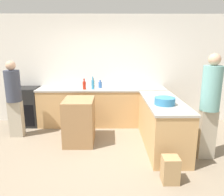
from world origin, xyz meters
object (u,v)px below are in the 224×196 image
object	(u,v)px
island_table	(79,121)
water_bottle_blue	(100,85)
mixing_bowl	(165,101)
dish_soap_bottle	(93,84)
wine_bottle_dark	(93,84)
paper_bag	(170,170)
hot_sauce_bottle	(84,85)
person_by_range	(14,96)
range_oven	(27,106)
person_at_peninsula	(210,103)

from	to	relation	value
island_table	water_bottle_blue	size ratio (longest dim) A/B	4.68
water_bottle_blue	mixing_bowl	bearing A→B (deg)	-52.73
dish_soap_bottle	wine_bottle_dark	xyz separation A→B (m)	(-0.01, 0.28, -0.03)
wine_bottle_dark	paper_bag	xyz separation A→B (m)	(1.30, -2.57, -0.83)
dish_soap_bottle	paper_bag	world-z (taller)	dish_soap_bottle
island_table	mixing_bowl	size ratio (longest dim) A/B	2.50
dish_soap_bottle	hot_sauce_bottle	size ratio (longest dim) A/B	1.18
water_bottle_blue	person_by_range	world-z (taller)	person_by_range
range_oven	wine_bottle_dark	xyz separation A→B (m)	(1.64, 0.13, 0.55)
hot_sauce_bottle	person_at_peninsula	world-z (taller)	person_at_peninsula
range_oven	hot_sauce_bottle	distance (m)	1.57
water_bottle_blue	person_at_peninsula	distance (m)	2.61
hot_sauce_bottle	paper_bag	xyz separation A→B (m)	(1.49, -2.29, -0.84)
dish_soap_bottle	person_at_peninsula	bearing A→B (deg)	-36.59
range_oven	water_bottle_blue	xyz separation A→B (m)	(1.82, 0.04, 0.54)
wine_bottle_dark	dish_soap_bottle	bearing A→B (deg)	-87.63
range_oven	wine_bottle_dark	bearing A→B (deg)	4.69
hot_sauce_bottle	person_by_range	xyz separation A→B (m)	(-1.44, -0.58, -0.14)
island_table	person_by_range	bearing A→B (deg)	167.65
island_table	wine_bottle_dark	bearing A→B (deg)	80.00
hot_sauce_bottle	dish_soap_bottle	bearing A→B (deg)	2.13
range_oven	wine_bottle_dark	distance (m)	1.74
person_at_peninsula	water_bottle_blue	bearing A→B (deg)	137.98
mixing_bowl	person_by_range	bearing A→B (deg)	164.79
mixing_bowl	person_at_peninsula	xyz separation A→B (m)	(0.73, -0.16, 0.01)
island_table	paper_bag	distance (m)	2.07
hot_sauce_bottle	person_at_peninsula	bearing A→B (deg)	-33.99
water_bottle_blue	island_table	bearing A→B (deg)	-109.76
mixing_bowl	paper_bag	xyz separation A→B (m)	(-0.09, -0.89, -0.80)
wine_bottle_dark	mixing_bowl	bearing A→B (deg)	-50.49
hot_sauce_bottle	water_bottle_blue	bearing A→B (deg)	27.12
island_table	water_bottle_blue	distance (m)	1.27
island_table	wine_bottle_dark	size ratio (longest dim) A/B	4.07
range_oven	person_by_range	world-z (taller)	person_by_range
mixing_bowl	paper_bag	world-z (taller)	mixing_bowl
paper_bag	person_by_range	bearing A→B (deg)	149.70
range_oven	hot_sauce_bottle	xyz separation A→B (m)	(1.45, -0.15, 0.57)
hot_sauce_bottle	paper_bag	size ratio (longest dim) A/B	0.65
water_bottle_blue	wine_bottle_dark	bearing A→B (deg)	151.96
dish_soap_bottle	water_bottle_blue	xyz separation A→B (m)	(0.17, 0.18, -0.04)
range_oven	person_by_range	size ratio (longest dim) A/B	0.57
person_by_range	mixing_bowl	bearing A→B (deg)	-15.21
range_oven	water_bottle_blue	distance (m)	1.90
wine_bottle_dark	person_by_range	bearing A→B (deg)	-152.02
range_oven	paper_bag	xyz separation A→B (m)	(2.94, -2.44, -0.27)
wine_bottle_dark	person_by_range	size ratio (longest dim) A/B	0.14
mixing_bowl	hot_sauce_bottle	distance (m)	2.11
dish_soap_bottle	range_oven	bearing A→B (deg)	175.06
mixing_bowl	person_by_range	distance (m)	3.12
dish_soap_bottle	island_table	bearing A→B (deg)	-103.71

